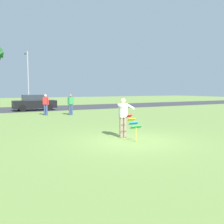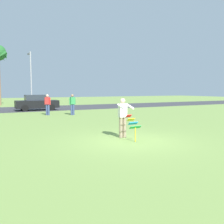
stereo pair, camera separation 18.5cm
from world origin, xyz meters
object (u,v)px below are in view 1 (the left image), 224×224
person_kite_flyer (123,116)px  parked_car_black (34,103)px  person_walker_near (46,104)px  person_walker_far (71,104)px  streetlight_pole (28,75)px  kite_held (134,124)px

person_kite_flyer → parked_car_black: size_ratio=0.41×
person_walker_near → person_walker_far: size_ratio=1.00×
person_kite_flyer → person_walker_near: 11.17m
parked_car_black → streetlight_pole: size_ratio=0.60×
person_kite_flyer → person_walker_far: size_ratio=1.00×
person_kite_flyer → parked_car_black: (-0.49, 16.50, -0.18)m
person_kite_flyer → streetlight_pole: (0.30, 24.04, 3.05)m
streetlight_pole → person_walker_near: bearing=-94.2°
person_kite_flyer → parked_car_black: 16.51m
person_walker_far → person_walker_near: bearing=156.8°
person_walker_near → kite_held: bearing=-87.0°
person_walker_near → person_walker_far: bearing=-23.2°
person_kite_flyer → person_walker_far: bearing=83.3°
streetlight_pole → kite_held: bearing=-90.7°
person_kite_flyer → parked_car_black: bearing=91.7°
kite_held → parked_car_black: 17.35m
kite_held → parked_car_black: (-0.48, 17.34, 0.07)m
person_walker_far → kite_held: bearing=-96.3°
streetlight_pole → person_walker_near: 13.28m
kite_held → streetlight_pole: 25.09m
person_walker_near → streetlight_pole: bearing=85.8°
parked_car_black → streetlight_pole: streetlight_pole is taller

